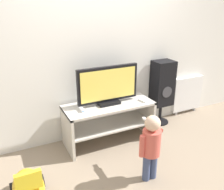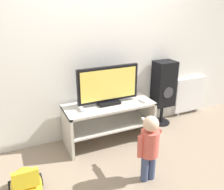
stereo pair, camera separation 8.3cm
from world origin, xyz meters
The scene contains 10 objects.
ground_plane centered at (0.00, 0.00, 0.00)m, with size 16.00×16.00×0.00m, color gray.
wall_back centered at (0.00, 0.58, 1.30)m, with size 10.00×0.06×2.60m.
tv_stand centered at (0.00, 0.25, 0.38)m, with size 1.22×0.50×0.57m.
television centered at (0.00, 0.27, 0.82)m, with size 0.85×0.20×0.52m.
game_console centered at (-0.40, 0.23, 0.59)m, with size 0.04×0.16×0.04m.
remote_primary centered at (0.45, 0.13, 0.58)m, with size 0.06×0.13×0.03m.
child centered at (0.07, -0.66, 0.46)m, with size 0.30×0.45×0.78m.
speaker_tower centered at (0.99, 0.40, 0.65)m, with size 0.32×0.28×1.03m.
ride_on_toy centered at (-1.20, -0.43, 0.17)m, with size 0.34×0.56×0.45m.
radiator centered at (1.62, 0.51, 0.36)m, with size 0.59×0.08×0.65m.
Camera 2 is at (-1.24, -2.58, 1.92)m, focal length 40.00 mm.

